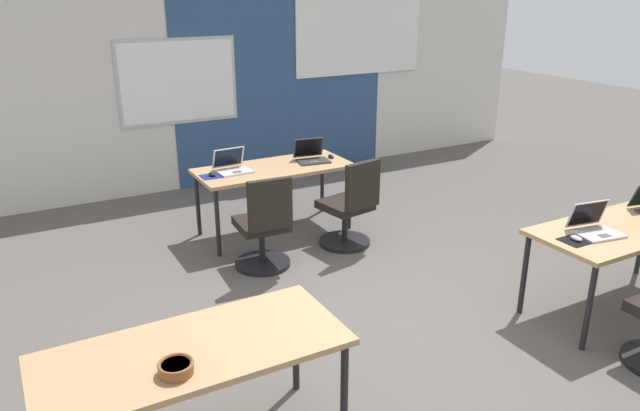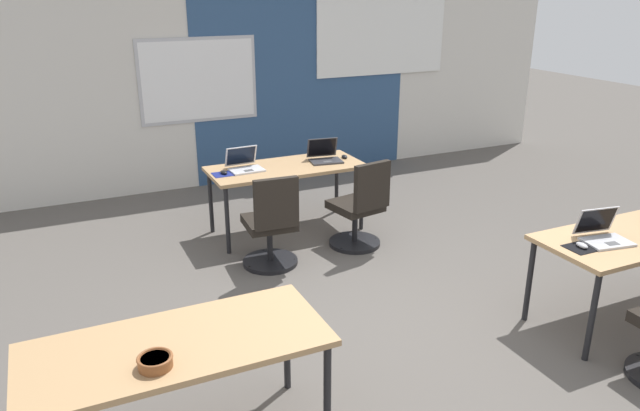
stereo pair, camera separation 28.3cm
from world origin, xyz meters
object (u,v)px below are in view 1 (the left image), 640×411
(desk_near_right, at_px, (626,232))
(chair_far_left, at_px, (264,231))
(laptop_far_right, at_px, (312,156))
(laptop_near_right_inner, at_px, (595,227))
(desk_far_center, at_px, (274,172))
(desk_near_left, at_px, (194,357))
(laptop_far_left, at_px, (233,167))
(mouse_far_right, at_px, (331,156))
(mouse_near_right_inner, at_px, (576,238))
(mouse_far_left, at_px, (212,174))
(chair_far_right, at_px, (350,211))
(snack_bowl, at_px, (176,367))

(desk_near_right, xyz_separation_m, chair_far_left, (-2.21, 2.03, -0.28))
(laptop_far_right, bearing_deg, laptop_near_right_inner, -63.14)
(desk_far_center, distance_m, chair_far_left, 0.94)
(desk_near_right, xyz_separation_m, desk_far_center, (-1.75, 2.80, 0.00))
(desk_near_left, distance_m, laptop_far_left, 3.15)
(chair_far_left, bearing_deg, mouse_far_right, -141.85)
(desk_near_left, bearing_deg, desk_far_center, 57.99)
(desk_near_left, relative_size, mouse_near_right_inner, 15.38)
(laptop_near_right_inner, xyz_separation_m, mouse_near_right_inner, (-0.24, -0.04, -0.03))
(laptop_near_right_inner, bearing_deg, desk_near_right, 5.78)
(mouse_far_left, distance_m, chair_far_right, 1.40)
(mouse_near_right_inner, height_order, mouse_far_right, mouse_near_right_inner)
(laptop_near_right_inner, bearing_deg, laptop_far_left, 131.70)
(laptop_near_right_inner, xyz_separation_m, mouse_far_right, (-0.70, 2.79, -0.03))
(laptop_far_right, distance_m, snack_bowl, 3.80)
(chair_far_left, xyz_separation_m, laptop_far_right, (0.91, 0.78, 0.39))
(chair_far_right, bearing_deg, mouse_near_right_inner, 97.21)
(desk_near_right, xyz_separation_m, laptop_near_right_inner, (-0.36, 0.02, 0.11))
(mouse_far_right, relative_size, chair_far_right, 0.11)
(desk_far_center, xyz_separation_m, mouse_far_left, (-0.67, -0.01, 0.08))
(laptop_far_right, relative_size, chair_far_right, 0.40)
(chair_far_right, height_order, snack_bowl, chair_far_right)
(mouse_near_right_inner, distance_m, chair_far_right, 2.23)
(desk_far_center, bearing_deg, laptop_near_right_inner, -63.49)
(desk_far_center, xyz_separation_m, mouse_near_right_inner, (1.14, -2.81, 0.08))
(laptop_near_right_inner, height_order, mouse_far_right, laptop_near_right_inner)
(desk_near_right, distance_m, chair_far_right, 2.46)
(laptop_far_left, bearing_deg, mouse_far_right, -4.93)
(mouse_near_right_inner, relative_size, chair_far_right, 0.11)
(desk_near_left, xyz_separation_m, chair_far_right, (2.24, 2.09, -0.28))
(desk_near_right, height_order, mouse_far_right, mouse_far_right)
(desk_far_center, bearing_deg, snack_bowl, -122.41)
(laptop_far_left, xyz_separation_m, mouse_far_left, (-0.24, -0.07, -0.03))
(mouse_near_right_inner, distance_m, chair_far_left, 2.62)
(laptop_near_right_inner, bearing_deg, chair_far_left, 141.68)
(laptop_near_right_inner, distance_m, laptop_far_right, 2.94)
(mouse_near_right_inner, xyz_separation_m, snack_bowl, (-3.03, -0.16, 0.01))
(laptop_far_left, height_order, mouse_far_left, laptop_far_left)
(laptop_far_left, bearing_deg, snack_bowl, -118.33)
(desk_near_left, bearing_deg, mouse_far_left, 68.77)
(desk_near_right, bearing_deg, snack_bowl, -177.21)
(laptop_far_right, xyz_separation_m, snack_bowl, (-2.34, -2.99, -0.01))
(desk_near_right, height_order, chair_far_right, chair_far_right)
(mouse_far_left, relative_size, laptop_far_right, 0.30)
(desk_near_right, xyz_separation_m, laptop_far_left, (-2.18, 2.86, 0.11))
(mouse_far_left, height_order, laptop_far_right, laptop_far_right)
(chair_far_right, bearing_deg, mouse_far_left, -41.04)
(laptop_near_right_inner, relative_size, chair_far_left, 0.41)
(desk_far_center, distance_m, laptop_far_left, 0.44)
(chair_far_left, bearing_deg, mouse_near_right_inner, 132.02)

